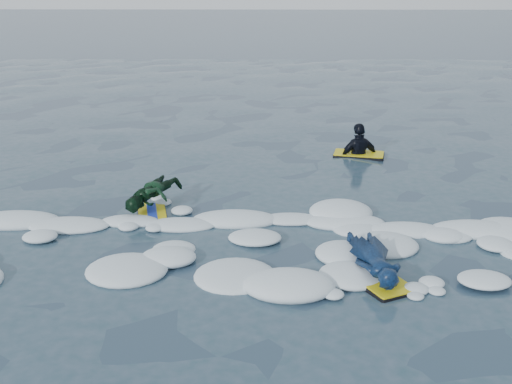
% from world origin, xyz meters
% --- Properties ---
extents(ground, '(120.00, 120.00, 0.00)m').
position_xyz_m(ground, '(0.00, 0.00, 0.00)').
color(ground, '#19273E').
rests_on(ground, ground).
extents(foam_band, '(12.00, 3.10, 0.30)m').
position_xyz_m(foam_band, '(0.00, 1.03, 0.00)').
color(foam_band, white).
rests_on(foam_band, ground).
extents(prone_woman_unit, '(0.93, 1.58, 0.38)m').
position_xyz_m(prone_woman_unit, '(1.87, -0.13, 0.20)').
color(prone_woman_unit, black).
rests_on(prone_woman_unit, ground).
extents(prone_child_unit, '(1.06, 1.37, 0.48)m').
position_xyz_m(prone_child_unit, '(-1.35, 2.16, 0.25)').
color(prone_child_unit, black).
rests_on(prone_child_unit, ground).
extents(waiting_rider_unit, '(1.14, 0.78, 1.56)m').
position_xyz_m(waiting_rider_unit, '(2.43, 5.46, -0.06)').
color(waiting_rider_unit, black).
rests_on(waiting_rider_unit, ground).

